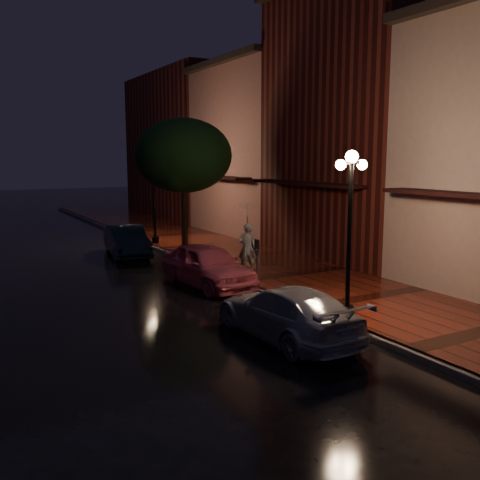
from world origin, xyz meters
TOP-DOWN VIEW (x-y plane):
  - ground at (0.00, 0.00)m, footprint 120.00×120.00m
  - sidewalk at (2.25, 0.00)m, footprint 4.50×60.00m
  - curb at (0.00, 0.00)m, footprint 0.25×60.00m
  - storefront_mid at (7.00, 2.00)m, footprint 5.00×8.00m
  - storefront_far at (7.00, 10.00)m, footprint 5.00×8.00m
  - storefront_extra at (7.00, 20.00)m, footprint 5.00×12.00m
  - streetlamp_near at (0.35, -5.00)m, footprint 0.96×0.36m
  - streetlamp_far at (0.35, 9.00)m, footprint 0.96×0.36m
  - street_tree at (0.61, 5.99)m, footprint 4.16×4.16m
  - pink_car at (-1.04, 0.42)m, footprint 2.05×4.35m
  - navy_car at (-1.68, 7.10)m, footprint 1.92×4.23m
  - silver_car at (-1.70, -5.20)m, footprint 1.91×4.41m
  - woman_with_umbrella at (0.78, 0.88)m, footprint 1.06×1.08m
  - parking_meter at (0.15, -0.82)m, footprint 0.13×0.12m

SIDE VIEW (x-z plane):
  - ground at x=0.00m, z-range 0.00..0.00m
  - sidewalk at x=2.25m, z-range 0.00..0.15m
  - curb at x=0.00m, z-range 0.00..0.15m
  - silver_car at x=-1.70m, z-range 0.00..1.27m
  - navy_car at x=-1.68m, z-range 0.00..1.35m
  - pink_car at x=-1.04m, z-range 0.00..1.44m
  - parking_meter at x=0.15m, z-range 0.28..1.46m
  - woman_with_umbrella at x=0.78m, z-range 0.56..3.12m
  - streetlamp_near at x=0.35m, z-range 0.45..4.76m
  - streetlamp_far at x=0.35m, z-range 0.45..4.76m
  - street_tree at x=0.61m, z-range 1.34..7.14m
  - storefront_far at x=7.00m, z-range 0.00..9.00m
  - storefront_extra at x=7.00m, z-range 0.00..10.00m
  - storefront_mid at x=7.00m, z-range 0.00..11.00m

